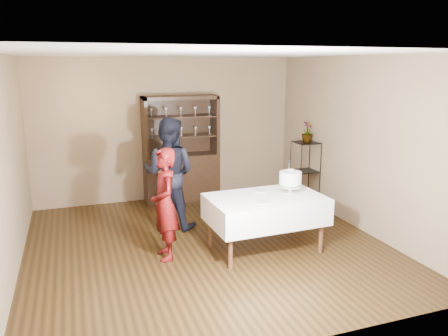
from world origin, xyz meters
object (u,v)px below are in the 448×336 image
Objects in this scene: china_hutch at (181,166)px; man at (169,173)px; cake at (290,180)px; cake_table at (265,209)px; woman at (165,204)px; plant_etagere at (305,171)px; potted_plant at (307,132)px.

china_hutch reaches higher than man.
cake_table is at bearing -172.48° from cake.
china_hutch is 2.61m from woman.
cake_table is 1.06× the size of woman.
china_hutch is at bearing 109.37° from cake.
cake_table is at bearing -78.90° from china_hutch.
man is at bearing -173.59° from plant_etagere.
cake is at bearing 7.52° from cake_table.
plant_etagere is 3.25m from woman.
woman reaches higher than plant_etagere.
woman reaches higher than cake_table.
plant_etagere reaches higher than cake_table.
cake_table is at bearing 80.26° from woman.
woman is at bearing 106.11° from man.
woman is (-0.84, -2.47, 0.09)m from china_hutch.
potted_plant reaches higher than woman.
plant_etagere is 2.26m from cake_table.
woman is at bearing 174.51° from cake.
china_hutch is 5.25× the size of potted_plant.
china_hutch is at bearing 152.41° from potted_plant.
man is (0.31, 1.12, 0.13)m from woman.
cake is (-1.15, -1.59, 0.33)m from plant_etagere.
plant_etagere is at bearing -142.16° from man.
potted_plant is at bearing 46.06° from cake_table.
man is at bearing -174.28° from potted_plant.
woman is 3.97× the size of potted_plant.
plant_etagere is 3.15× the size of potted_plant.
plant_etagere is 0.68× the size of man.
china_hutch is at bearing 101.10° from cake_table.
cake_table is 3.36× the size of cake.
plant_etagere is 2.50× the size of cake.
china_hutch is 2.81m from cake.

